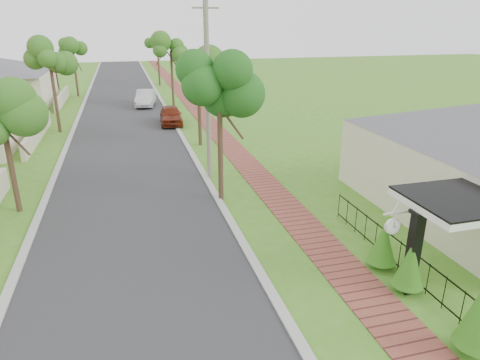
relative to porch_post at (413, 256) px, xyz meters
name	(u,v)px	position (x,y,z in m)	size (l,w,h in m)	color
ground	(248,294)	(-4.55, 1.00, -1.12)	(160.00, 160.00, 0.00)	#41771C
road	(126,134)	(-7.55, 21.00, -1.12)	(7.00, 120.00, 0.02)	#28282B
kerb_right	(179,131)	(-3.90, 21.00, -1.12)	(0.30, 120.00, 0.10)	#9E9E99
kerb_left	(70,138)	(-11.20, 21.00, -1.12)	(0.30, 120.00, 0.10)	#9E9E99
sidewalk	(214,129)	(-1.30, 21.00, -1.12)	(1.50, 120.00, 0.03)	brown
porch_post	(413,256)	(0.00, 0.00, 0.00)	(0.48, 0.48, 2.52)	black
picket_fence	(400,255)	(0.35, 1.00, -0.59)	(0.03, 8.02, 1.00)	black
street_trees	(121,59)	(-7.42, 27.84, 3.42)	(10.70, 37.65, 5.89)	#382619
hedge_row	(429,280)	(-0.10, -0.89, -0.21)	(0.91, 4.78, 2.16)	#225F13
parked_car_red	(171,115)	(-4.15, 23.35, -0.44)	(1.61, 4.01, 1.36)	#641F0F
parked_car_white	(145,98)	(-5.55, 31.53, -0.40)	(1.52, 4.35, 1.43)	#BABABC
near_tree	(219,90)	(-3.75, 8.00, 3.63)	(2.32, 2.32, 5.95)	#382619
utility_pole	(208,92)	(-3.65, 11.00, 3.09)	(1.20, 0.24, 8.30)	gray
station_clock	(393,225)	(-0.50, 0.40, 0.83)	(0.78, 0.13, 0.66)	white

